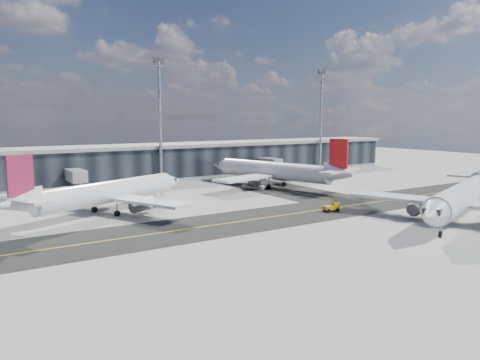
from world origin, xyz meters
The scene contains 9 objects.
ground centered at (0.00, 0.00, 0.00)m, with size 300.00×300.00×0.00m, color gray.
taxiway_lanes centered at (3.91, 10.74, 0.01)m, with size 180.00×63.00×0.03m.
terminal_concourse centered at (0.04, 54.93, 4.09)m, with size 152.00×19.80×8.80m.
floodlight_masts centered at (0.00, 48.00, 15.61)m, with size 102.50×0.70×28.90m.
airliner_af centered at (-21.58, 20.09, 3.47)m, with size 33.86×29.24×10.51m.
airliner_redtail centered at (18.47, 28.16, 3.71)m, with size 32.16×37.36×11.22m.
airliner_near centered at (21.26, -13.86, 3.75)m, with size 37.18×32.13×11.36m.
baggage_tug centered at (10.18, 1.92, 0.82)m, with size 2.82×1.80×1.65m.
service_van centered at (13.36, 29.03, 0.72)m, with size 2.39×5.19×1.44m, color white.
Camera 1 is at (-43.92, -53.11, 15.40)m, focal length 35.00 mm.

